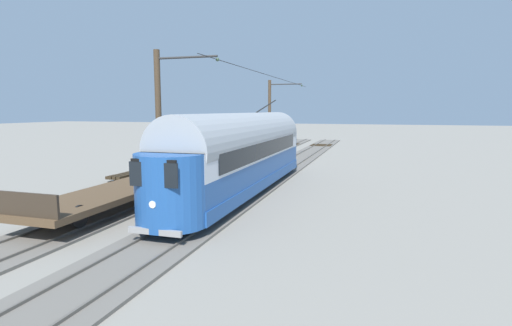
{
  "coord_description": "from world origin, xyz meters",
  "views": [
    {
      "loc": [
        -8.96,
        18.94,
        4.46
      ],
      "look_at": [
        -2.4,
        -2.26,
        1.5
      ],
      "focal_mm": 28.01,
      "sensor_mm": 36.0,
      "label": 1
    }
  ],
  "objects": [
    {
      "name": "flatcar_adjacent",
      "position": [
        2.11,
        3.06,
        0.86
      ],
      "size": [
        2.8,
        12.52,
        1.6
      ],
      "color": "brown",
      "rests_on": "ground"
    },
    {
      "name": "ground_plane",
      "position": [
        0.0,
        0.0,
        0.0
      ],
      "size": [
        220.0,
        220.0,
        0.0
      ],
      "primitive_type": "plane",
      "color": "gray"
    },
    {
      "name": "overhead_wire_run",
      "position": [
        -1.99,
        -8.06,
        6.64
      ],
      "size": [
        3.0,
        23.58,
        0.18
      ],
      "color": "black",
      "rests_on": "ground"
    },
    {
      "name": "track_streetcar_siding",
      "position": [
        -2.11,
        -0.31,
        0.05
      ],
      "size": [
        2.8,
        80.0,
        0.18
      ],
      "color": "#666059",
      "rests_on": "ground"
    },
    {
      "name": "vintage_streetcar",
      "position": [
        -2.11,
        -0.92,
        2.26
      ],
      "size": [
        2.65,
        17.9,
        4.97
      ],
      "color": "#1E4C93",
      "rests_on": "ground"
    },
    {
      "name": "catenary_pole_foreground",
      "position": [
        0.79,
        -17.11,
        3.77
      ],
      "size": [
        3.21,
        0.28,
        7.18
      ],
      "color": "#423323",
      "rests_on": "ground"
    },
    {
      "name": "spare_tie_stack",
      "position": [
        5.99,
        -2.0,
        0.27
      ],
      "size": [
        2.4,
        2.4,
        0.54
      ],
      "color": "#2D2316",
      "rests_on": "ground"
    },
    {
      "name": "catenary_pole_mid_near",
      "position": [
        0.79,
        2.46,
        3.77
      ],
      "size": [
        3.21,
        0.28,
        7.18
      ],
      "color": "#423323",
      "rests_on": "ground"
    },
    {
      "name": "track_adjacent_siding",
      "position": [
        2.11,
        -0.31,
        0.05
      ],
      "size": [
        2.8,
        80.0,
        0.18
      ],
      "color": "#666059",
      "rests_on": "ground"
    }
  ]
}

